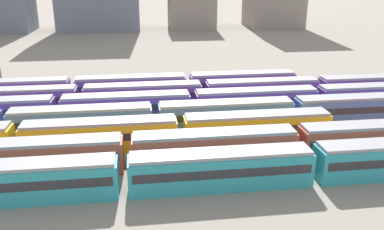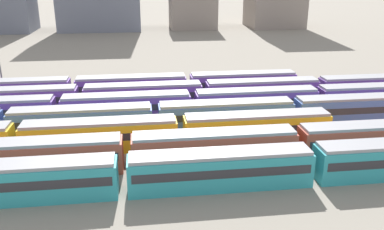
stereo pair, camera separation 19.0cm
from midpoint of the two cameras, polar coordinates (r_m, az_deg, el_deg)
train_track_0 at (r=43.39m, az=16.49°, el=-6.43°), size 112.50×3.06×3.75m
train_track_1 at (r=45.30m, az=3.22°, el=-4.47°), size 93.60×3.06×3.75m
train_track_2 at (r=49.62m, az=-12.43°, el=-2.72°), size 55.80×3.06×3.75m
train_track_3 at (r=55.43m, az=4.82°, el=0.07°), size 93.60×3.06×3.75m
train_track_4 at (r=61.56m, az=8.94°, el=1.90°), size 93.60×3.06×3.75m
train_track_5 at (r=67.02m, az=9.75°, el=3.31°), size 93.60×3.06×3.75m
train_track_6 at (r=69.14m, az=-8.28°, el=3.89°), size 55.80×3.06×3.75m
catenary_pole_1 at (r=74.81m, az=-24.94°, el=5.98°), size 0.24×3.20×9.11m
distant_building_3 at (r=152.37m, az=0.11°, el=15.41°), size 16.05×14.57×18.65m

